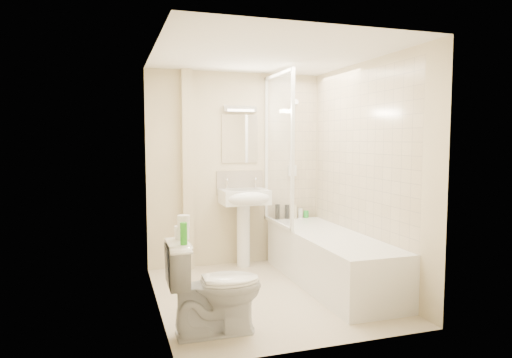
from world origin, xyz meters
name	(u,v)px	position (x,y,z in m)	size (l,w,h in m)	color
floor	(268,294)	(0.00, 0.00, 0.00)	(2.50, 2.50, 0.00)	beige
wall_back	(236,169)	(0.00, 1.25, 1.20)	(2.20, 0.02, 2.40)	beige
wall_left	(156,180)	(-1.10, 0.00, 1.20)	(0.02, 2.50, 2.40)	beige
wall_right	(366,174)	(1.10, 0.00, 1.20)	(0.02, 2.50, 2.40)	beige
ceiling	(269,54)	(0.00, 0.00, 2.40)	(2.20, 2.50, 0.02)	white
tile_back	(292,151)	(0.75, 1.24, 1.42)	(0.70, 0.01, 1.75)	beige
tile_right	(360,153)	(1.09, 0.11, 1.42)	(0.01, 2.10, 1.75)	beige
pipe_boxing	(187,171)	(-0.62, 1.19, 1.20)	(0.12, 0.12, 2.40)	beige
splashback	(240,183)	(0.05, 1.24, 1.03)	(0.60, 0.01, 0.30)	beige
mirror	(240,139)	(0.05, 1.24, 1.58)	(0.46, 0.01, 0.60)	white
strip_light	(240,109)	(0.05, 1.22, 1.95)	(0.42, 0.07, 0.07)	silver
bathtub	(330,258)	(0.75, 0.11, 0.29)	(0.70, 2.10, 0.55)	white
shower_screen	(278,150)	(0.40, 0.80, 1.45)	(0.04, 0.92, 1.80)	white
shower_fixture	(293,142)	(0.75, 1.19, 1.55)	(0.10, 0.16, 0.99)	white
pedestal_sink	(245,206)	(0.05, 1.01, 0.77)	(0.57, 0.51, 1.09)	white
bottle_black_a	(278,212)	(0.53, 1.16, 0.65)	(0.06, 0.06, 0.19)	black
bottle_black_b	(287,212)	(0.66, 1.16, 0.64)	(0.06, 0.06, 0.18)	black
bottle_cream	(295,211)	(0.77, 1.16, 0.64)	(0.06, 0.06, 0.18)	beige
bottle_white_b	(300,213)	(0.85, 1.16, 0.61)	(0.06, 0.06, 0.12)	silver
bottle_green	(306,214)	(0.93, 1.16, 0.60)	(0.07, 0.07, 0.09)	green
toilet	(215,287)	(-0.72, -0.75, 0.39)	(0.77, 0.44, 0.78)	white
toilet_roll_lower	(182,233)	(-0.97, -0.65, 0.83)	(0.12, 0.12, 0.10)	white
toilet_roll_upper	(184,221)	(-0.96, -0.70, 0.93)	(0.10, 0.10, 0.09)	white
green_bottle	(184,234)	(-0.98, -0.86, 0.86)	(0.05, 0.05, 0.17)	green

